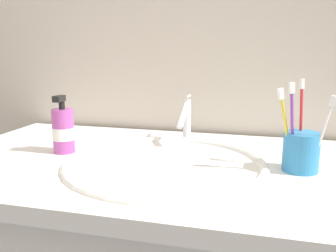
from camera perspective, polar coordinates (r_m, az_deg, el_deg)
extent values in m
cube|color=beige|center=(1.26, 3.86, 12.39)|extent=(2.38, 0.04, 2.40)
cube|color=white|center=(0.95, -0.69, -6.40)|extent=(1.18, 0.66, 0.04)
ellipsoid|color=white|center=(0.93, -0.48, -9.16)|extent=(0.44, 0.44, 0.11)
torus|color=white|center=(0.91, -0.48, -5.91)|extent=(0.50, 0.50, 0.02)
cylinder|color=#595B60|center=(0.95, -0.47, -12.06)|extent=(0.03, 0.03, 0.01)
cylinder|color=silver|center=(1.14, 2.91, 0.94)|extent=(0.02, 0.02, 0.12)
cylinder|color=silver|center=(1.09, 2.37, 1.82)|extent=(0.02, 0.11, 0.07)
cylinder|color=silver|center=(1.14, 3.10, 4.53)|extent=(0.01, 0.05, 0.01)
cylinder|color=#338CCC|center=(0.91, 19.67, -3.74)|extent=(0.08, 0.08, 0.09)
cylinder|color=yellow|center=(0.88, 17.71, -0.92)|extent=(0.05, 0.03, 0.18)
cube|color=white|center=(0.85, 16.90, 4.73)|extent=(0.02, 0.02, 0.03)
cylinder|color=red|center=(0.92, 19.65, 0.05)|extent=(0.02, 0.03, 0.19)
cube|color=white|center=(0.91, 19.81, 6.10)|extent=(0.01, 0.02, 0.03)
cylinder|color=purple|center=(0.87, 18.47, -0.58)|extent=(0.02, 0.02, 0.19)
cube|color=white|center=(0.86, 18.40, 5.54)|extent=(0.02, 0.01, 0.02)
cylinder|color=white|center=(0.89, 22.36, -1.58)|extent=(0.04, 0.02, 0.16)
cube|color=white|center=(0.87, 23.89, 3.49)|extent=(0.02, 0.01, 0.03)
cylinder|color=#B24CA5|center=(1.04, -15.71, -0.72)|extent=(0.06, 0.06, 0.12)
cylinder|color=black|center=(1.03, -15.93, 3.04)|extent=(0.02, 0.02, 0.02)
cube|color=black|center=(1.02, -16.34, 4.05)|extent=(0.02, 0.04, 0.02)
cylinder|color=white|center=(1.04, -15.69, -1.10)|extent=(0.06, 0.06, 0.03)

